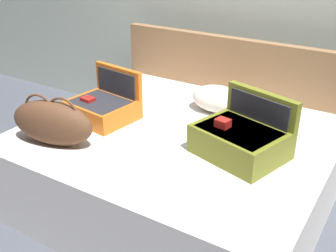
% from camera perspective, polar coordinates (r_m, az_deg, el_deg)
% --- Properties ---
extents(ground_plane, '(12.00, 12.00, 0.00)m').
position_cam_1_polar(ground_plane, '(2.91, -2.87, -14.01)').
color(ground_plane, '#4C515B').
extents(bed, '(2.04, 1.76, 0.57)m').
position_cam_1_polar(bed, '(3.01, 1.33, -5.66)').
color(bed, silver).
rests_on(bed, ground).
extents(headboard, '(2.08, 0.08, 1.03)m').
position_cam_1_polar(headboard, '(3.65, 8.78, 4.01)').
color(headboard, olive).
rests_on(headboard, ground).
extents(hard_case_large, '(0.61, 0.55, 0.37)m').
position_cam_1_polar(hard_case_large, '(2.58, 10.13, -1.59)').
color(hard_case_large, olive).
rests_on(hard_case_large, bed).
extents(hard_case_medium, '(0.49, 0.45, 0.35)m').
position_cam_1_polar(hard_case_medium, '(3.07, -8.87, 2.74)').
color(hard_case_medium, '#D16619').
rests_on(hard_case_medium, bed).
extents(duffel_bag, '(0.60, 0.33, 0.34)m').
position_cam_1_polar(duffel_bag, '(2.76, -15.65, 0.49)').
color(duffel_bag, brown).
rests_on(duffel_bag, bed).
extents(pillow_near_headboard, '(0.41, 0.28, 0.20)m').
position_cam_1_polar(pillow_near_headboard, '(3.17, 6.85, 3.73)').
color(pillow_near_headboard, white).
rests_on(pillow_near_headboard, bed).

